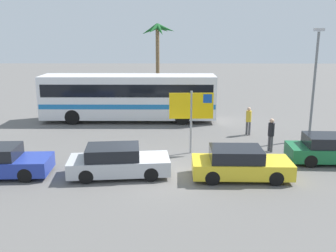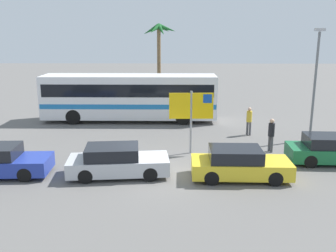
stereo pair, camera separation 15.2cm
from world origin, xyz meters
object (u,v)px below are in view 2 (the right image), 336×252
bus_front_coach (130,95)px  car_green (333,150)px  pedestrian_near_sign (271,132)px  car_yellow (239,164)px  ferry_sign (192,108)px  pedestrian_crossing_lot (249,119)px  car_silver (117,161)px

bus_front_coach → car_green: (10.55, -8.61, -1.15)m
bus_front_coach → pedestrian_near_sign: size_ratio=6.75×
bus_front_coach → car_yellow: 12.17m
pedestrian_near_sign → ferry_sign: bearing=154.5°
car_green → pedestrian_crossing_lot: size_ratio=2.57×
car_green → pedestrian_crossing_lot: pedestrian_crossing_lot is taller
ferry_sign → pedestrian_near_sign: bearing=1.6°
car_green → pedestrian_near_sign: pedestrian_near_sign is taller
bus_front_coach → pedestrian_near_sign: bearing=-41.0°
car_green → pedestrian_crossing_lot: (-3.01, 4.90, 0.36)m
car_green → pedestrian_crossing_lot: bearing=124.1°
car_yellow → car_green: same height
car_yellow → car_silver: bearing=178.3°
car_silver → pedestrian_crossing_lot: size_ratio=2.61×
car_silver → car_green: 10.10m
pedestrian_crossing_lot → bus_front_coach: bearing=103.9°
ferry_sign → pedestrian_near_sign: (4.07, 0.24, -1.29)m
car_yellow → pedestrian_near_sign: size_ratio=2.37×
car_silver → pedestrian_near_sign: size_ratio=2.52×
car_yellow → car_silver: 5.19m
bus_front_coach → car_silver: size_ratio=2.68×
bus_front_coach → ferry_sign: (3.96, -7.22, 0.54)m
ferry_sign → car_silver: ferry_sign is taller
car_silver → bus_front_coach: bearing=87.7°
ferry_sign → pedestrian_crossing_lot: (3.58, 3.51, -1.33)m
bus_front_coach → car_silver: 10.47m
bus_front_coach → ferry_sign: bearing=-61.2°
ferry_sign → car_green: 6.95m
car_yellow → car_silver: size_ratio=0.94×
pedestrian_near_sign → pedestrian_crossing_lot: 3.31m
ferry_sign → car_yellow: bearing=-63.4°
bus_front_coach → car_green: bearing=-39.2°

